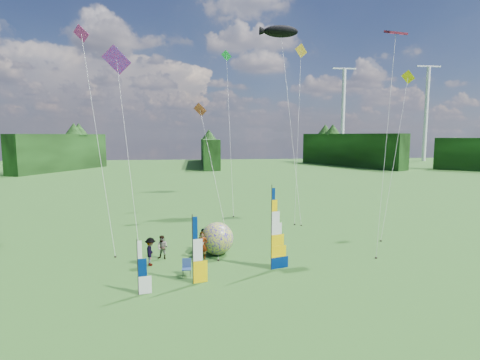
{
  "coord_description": "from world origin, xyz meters",
  "views": [
    {
      "loc": [
        -3.71,
        -19.02,
        8.28
      ],
      "look_at": [
        -1.0,
        4.0,
        5.5
      ],
      "focal_mm": 28.0,
      "sensor_mm": 36.0,
      "label": 1
    }
  ],
  "objects": [
    {
      "name": "camp_chair",
      "position": [
        -4.36,
        2.52,
        0.5
      ],
      "size": [
        0.59,
        0.59,
        1.01
      ],
      "primitive_type": null,
      "rotation": [
        0.0,
        0.0,
        -0.02
      ],
      "color": "navy",
      "rests_on": "ground"
    },
    {
      "name": "turbine_left",
      "position": [
        70.0,
        95.0,
        15.0
      ],
      "size": [
        8.0,
        1.2,
        30.0
      ],
      "primitive_type": null,
      "color": "silver",
      "rests_on": "ground"
    },
    {
      "name": "spectator_d",
      "position": [
        -3.29,
        7.39,
        0.8
      ],
      "size": [
        0.87,
        0.97,
        1.59
      ],
      "primitive_type": "imported",
      "rotation": [
        0.0,
        0.0,
        2.22
      ],
      "color": "#66594C",
      "rests_on": "ground"
    },
    {
      "name": "small_kite_pink",
      "position": [
        -10.75,
        9.05,
        8.51
      ],
      "size": [
        6.97,
        8.42,
        17.03
      ],
      "primitive_type": null,
      "rotation": [
        0.0,
        0.0,
        -0.29
      ],
      "color": "#CC2A89",
      "rests_on": "ground"
    },
    {
      "name": "small_kite_orange",
      "position": [
        6.45,
        17.66,
        9.23
      ],
      "size": [
        6.92,
        10.38,
        18.46
      ],
      "primitive_type": null,
      "rotation": [
        0.0,
        0.0,
        0.25
      ],
      "color": "gold",
      "rests_on": "ground"
    },
    {
      "name": "spectator_b",
      "position": [
        -6.03,
        5.78,
        0.8
      ],
      "size": [
        0.87,
        0.65,
        1.61
      ],
      "primitive_type": "imported",
      "rotation": [
        0.0,
        0.0,
        -0.39
      ],
      "color": "#66594C",
      "rests_on": "ground"
    },
    {
      "name": "spectator_a",
      "position": [
        -3.38,
        5.48,
        0.93
      ],
      "size": [
        0.7,
        0.48,
        1.86
      ],
      "primitive_type": "imported",
      "rotation": [
        0.0,
        0.0,
        -0.05
      ],
      "color": "#66594C",
      "rests_on": "ground"
    },
    {
      "name": "side_banner_far",
      "position": [
        -6.79,
        0.13,
        1.45
      ],
      "size": [
        0.87,
        0.27,
        2.89
      ],
      "primitive_type": null,
      "rotation": [
        0.0,
        0.0,
        0.19
      ],
      "color": "white",
      "rests_on": "ground"
    },
    {
      "name": "side_banner_left",
      "position": [
        -3.96,
        1.27,
        1.92
      ],
      "size": [
        1.05,
        0.37,
        3.84
      ],
      "primitive_type": null,
      "rotation": [
        0.0,
        0.0,
        0.26
      ],
      "color": "#FFC700",
      "rests_on": "ground"
    },
    {
      "name": "small_kite_red",
      "position": [
        -2.24,
        16.15,
        6.05
      ],
      "size": [
        7.4,
        11.7,
        12.09
      ],
      "primitive_type": null,
      "rotation": [
        0.0,
        0.0,
        -0.3
      ],
      "color": "#C8492C",
      "rests_on": "ground"
    },
    {
      "name": "spectator_c",
      "position": [
        -6.68,
        4.6,
        0.9
      ],
      "size": [
        0.47,
        1.18,
        1.81
      ],
      "primitive_type": "imported",
      "rotation": [
        0.0,
        0.0,
        1.61
      ],
      "color": "#66594C",
      "rests_on": "ground"
    },
    {
      "name": "kite_rainbow_delta",
      "position": [
        -9.3,
        12.4,
        8.5
      ],
      "size": [
        6.76,
        11.65,
        16.99
      ],
      "primitive_type": null,
      "rotation": [
        0.0,
        0.0,
        0.0
      ],
      "color": "red",
      "rests_on": "ground"
    },
    {
      "name": "small_kite_yellow",
      "position": [
        13.1,
        10.95,
        7.29
      ],
      "size": [
        8.29,
        8.97,
        14.58
      ],
      "primitive_type": null,
      "rotation": [
        0.0,
        0.0,
        -0.17
      ],
      "color": "yellow",
      "rests_on": "ground"
    },
    {
      "name": "feather_banner_main",
      "position": [
        0.81,
        2.93,
        2.56
      ],
      "size": [
        1.35,
        0.5,
        5.11
      ],
      "primitive_type": null,
      "rotation": [
        0.0,
        0.0,
        0.29
      ],
      "color": "#011E5C",
      "rests_on": "ground"
    },
    {
      "name": "kite_whale",
      "position": [
        6.12,
        19.84,
        11.2
      ],
      "size": [
        8.01,
        16.74,
        22.39
      ],
      "primitive_type": null,
      "rotation": [
        0.0,
        0.0,
        0.23
      ],
      "color": "black",
      "rests_on": "ground"
    },
    {
      "name": "small_kite_green",
      "position": [
        0.12,
        23.63,
        9.64
      ],
      "size": [
        3.75,
        13.23,
        19.28
      ],
      "primitive_type": null,
      "rotation": [
        0.0,
        0.0,
        -0.1
      ],
      "color": "green",
      "rests_on": "ground"
    },
    {
      "name": "turbine_right",
      "position": [
        45.0,
        102.0,
        15.0
      ],
      "size": [
        8.0,
        1.2,
        30.0
      ],
      "primitive_type": null,
      "color": "silver",
      "rests_on": "ground"
    },
    {
      "name": "ground",
      "position": [
        0.0,
        0.0,
        0.0
      ],
      "size": [
        220.0,
        220.0,
        0.0
      ],
      "primitive_type": "plane",
      "color": "#2C5B1E",
      "rests_on": "ground"
    },
    {
      "name": "treeline_ring",
      "position": [
        0.0,
        0.0,
        4.0
      ],
      "size": [
        210.0,
        210.0,
        8.0
      ],
      "primitive_type": null,
      "color": "#235C1C",
      "rests_on": "ground"
    },
    {
      "name": "kite_parafoil",
      "position": [
        10.05,
        6.84,
        8.93
      ],
      "size": [
        7.28,
        8.95,
        17.87
      ],
      "primitive_type": null,
      "rotation": [
        0.0,
        0.0,
        0.04
      ],
      "color": "#CF1F49",
      "rests_on": "ground"
    },
    {
      "name": "bol_inflatable",
      "position": [
        -2.33,
        6.33,
        1.14
      ],
      "size": [
        2.93,
        2.93,
        2.27
      ],
      "primitive_type": "sphere",
      "rotation": [
        0.0,
        0.0,
        -0.36
      ],
      "color": "#130091",
      "rests_on": "ground"
    }
  ]
}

